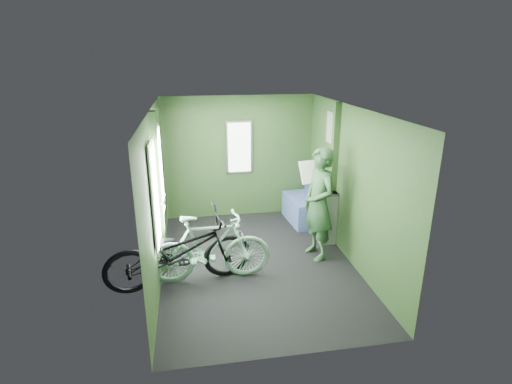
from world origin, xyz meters
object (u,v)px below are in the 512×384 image
at_px(bicycle_mint, 210,281).
at_px(waste_box, 326,216).
at_px(bench_seat, 304,206).
at_px(bicycle_black, 182,285).
at_px(passenger, 319,204).

relative_size(bicycle_mint, waste_box, 1.91).
height_order(waste_box, bench_seat, bench_seat).
bearing_deg(bicycle_mint, waste_box, -64.77).
distance_m(bicycle_mint, bench_seat, 2.65).
bearing_deg(bicycle_black, bench_seat, -60.77).
bearing_deg(bench_seat, waste_box, -87.41).
bearing_deg(passenger, waste_box, 135.74).
bearing_deg(bench_seat, passenger, -103.05).
relative_size(waste_box, bench_seat, 0.89).
distance_m(bicycle_black, bicycle_mint, 0.40).
height_order(bicycle_black, passenger, passenger).
xyz_separation_m(bicycle_mint, waste_box, (1.99, 0.98, 0.44)).
distance_m(bicycle_mint, passenger, 1.94).
xyz_separation_m(bicycle_black, waste_box, (2.38, 1.03, 0.44)).
height_order(passenger, bench_seat, passenger).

